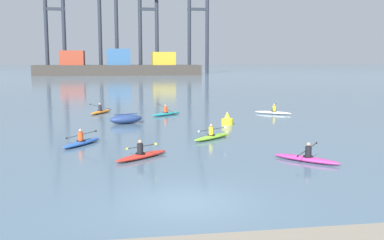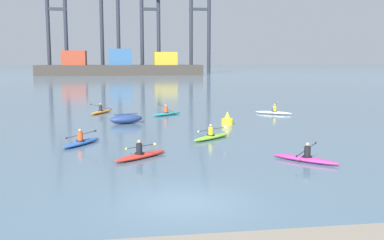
% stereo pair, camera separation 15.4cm
% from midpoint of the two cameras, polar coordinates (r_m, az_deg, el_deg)
% --- Properties ---
extents(ground_plane, '(800.00, 800.00, 0.00)m').
position_cam_midpoint_polar(ground_plane, '(15.73, -1.00, -10.39)').
color(ground_plane, slate).
extents(container_barge, '(50.87, 9.46, 8.18)m').
position_cam_midpoint_polar(container_barge, '(142.57, -9.36, 6.72)').
color(container_barge, '#38332D').
rests_on(container_barge, ground).
extents(gantry_crane_west, '(6.59, 15.32, 34.87)m').
position_cam_midpoint_polar(gantry_crane_west, '(150.48, -17.09, 11.84)').
color(gantry_crane_west, '#232833').
rests_on(gantry_crane_west, ground).
extents(gantry_crane_west_mid, '(6.50, 17.94, 42.17)m').
position_cam_midpoint_polar(gantry_crane_west_mid, '(151.46, -10.68, 13.18)').
color(gantry_crane_west_mid, '#232833').
rests_on(gantry_crane_west_mid, ground).
extents(gantry_crane_east_mid, '(6.66, 21.68, 34.80)m').
position_cam_midpoint_polar(gantry_crane_east_mid, '(149.63, -5.57, 12.44)').
color(gantry_crane_east_mid, '#232833').
rests_on(gantry_crane_east_mid, ground).
extents(gantry_crane_east, '(7.42, 19.57, 38.87)m').
position_cam_midpoint_polar(gantry_crane_east, '(156.41, 0.82, 12.54)').
color(gantry_crane_east, '#232833').
rests_on(gantry_crane_east, ground).
extents(capsized_dinghy, '(2.82, 1.97, 0.76)m').
position_cam_midpoint_polar(capsized_dinghy, '(34.80, -8.51, 0.13)').
color(capsized_dinghy, navy).
rests_on(capsized_dinghy, ground).
extents(channel_buoy, '(0.90, 0.90, 1.00)m').
position_cam_midpoint_polar(channel_buoy, '(33.90, 4.37, 0.00)').
color(channel_buoy, yellow).
rests_on(channel_buoy, ground).
extents(kayak_white, '(3.08, 2.53, 1.07)m').
position_cam_midpoint_polar(kayak_white, '(41.07, 10.17, 0.99)').
color(kayak_white, silver).
rests_on(kayak_white, ground).
extents(kayak_red, '(2.95, 2.69, 0.95)m').
position_cam_midpoint_polar(kayak_red, '(22.50, -6.63, -4.44)').
color(kayak_red, red).
rests_on(kayak_red, ground).
extents(kayak_teal, '(3.01, 2.61, 1.05)m').
position_cam_midpoint_polar(kayak_teal, '(39.60, -3.41, 0.85)').
color(kayak_teal, teal).
rests_on(kayak_teal, ground).
extents(kayak_lime, '(2.96, 2.68, 0.95)m').
position_cam_midpoint_polar(kayak_lime, '(27.77, 2.40, -2.08)').
color(kayak_lime, '#7ABC2D').
rests_on(kayak_lime, ground).
extents(kayak_orange, '(2.11, 3.29, 0.95)m').
position_cam_midpoint_polar(kayak_orange, '(41.84, -11.65, 1.07)').
color(kayak_orange, orange).
rests_on(kayak_orange, ground).
extents(kayak_blue, '(2.28, 3.21, 0.96)m').
position_cam_midpoint_polar(kayak_blue, '(26.61, -14.00, -2.73)').
color(kayak_blue, '#2856B2').
rests_on(kayak_blue, ground).
extents(kayak_magenta, '(2.72, 2.93, 0.95)m').
position_cam_midpoint_polar(kayak_magenta, '(22.33, 14.14, -4.72)').
color(kayak_magenta, '#C13384').
rests_on(kayak_magenta, ground).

